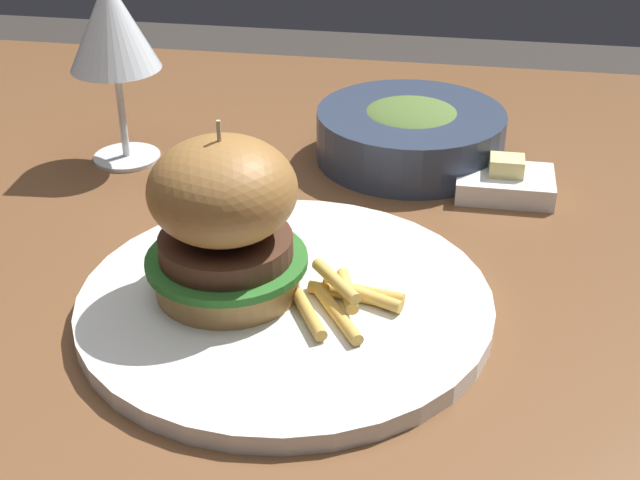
{
  "coord_description": "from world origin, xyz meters",
  "views": [
    {
      "loc": [
        0.14,
        -0.65,
        1.1
      ],
      "look_at": [
        0.04,
        -0.1,
        0.78
      ],
      "focal_mm": 50.0,
      "sensor_mm": 36.0,
      "label": 1
    }
  ],
  "objects_px": {
    "burger_sandwich": "(224,218)",
    "butter_dish": "(505,182)",
    "wine_glass": "(112,28)",
    "main_plate": "(285,303)",
    "soup_bowl": "(410,133)"
  },
  "relations": [
    {
      "from": "burger_sandwich",
      "to": "wine_glass",
      "type": "xyz_separation_m",
      "value": [
        -0.16,
        0.23,
        0.06
      ]
    },
    {
      "from": "burger_sandwich",
      "to": "soup_bowl",
      "type": "distance_m",
      "value": 0.3
    },
    {
      "from": "main_plate",
      "to": "butter_dish",
      "type": "relative_size",
      "value": 3.45
    },
    {
      "from": "wine_glass",
      "to": "soup_bowl",
      "type": "bearing_deg",
      "value": 9.97
    },
    {
      "from": "soup_bowl",
      "to": "butter_dish",
      "type": "bearing_deg",
      "value": -34.28
    },
    {
      "from": "burger_sandwich",
      "to": "butter_dish",
      "type": "bearing_deg",
      "value": 47.55
    },
    {
      "from": "wine_glass",
      "to": "burger_sandwich",
      "type": "bearing_deg",
      "value": -54.57
    },
    {
      "from": "soup_bowl",
      "to": "burger_sandwich",
      "type": "bearing_deg",
      "value": -111.07
    },
    {
      "from": "burger_sandwich",
      "to": "soup_bowl",
      "type": "relative_size",
      "value": 0.72
    },
    {
      "from": "soup_bowl",
      "to": "main_plate",
      "type": "bearing_deg",
      "value": -103.24
    },
    {
      "from": "wine_glass",
      "to": "butter_dish",
      "type": "xyz_separation_m",
      "value": [
        0.36,
        -0.01,
        -0.12
      ]
    },
    {
      "from": "main_plate",
      "to": "wine_glass",
      "type": "distance_m",
      "value": 0.33
    },
    {
      "from": "wine_glass",
      "to": "butter_dish",
      "type": "relative_size",
      "value": 2.05
    },
    {
      "from": "main_plate",
      "to": "butter_dish",
      "type": "xyz_separation_m",
      "value": [
        0.16,
        0.22,
        0.0
      ]
    },
    {
      "from": "main_plate",
      "to": "burger_sandwich",
      "type": "relative_size",
      "value": 2.28
    }
  ]
}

